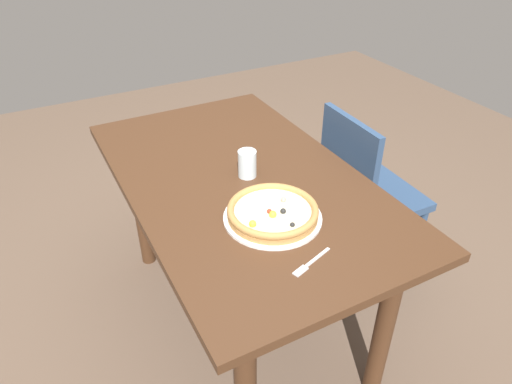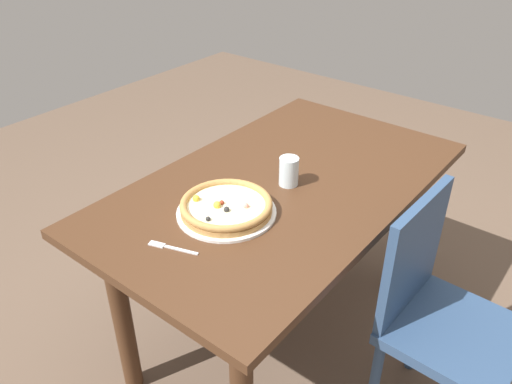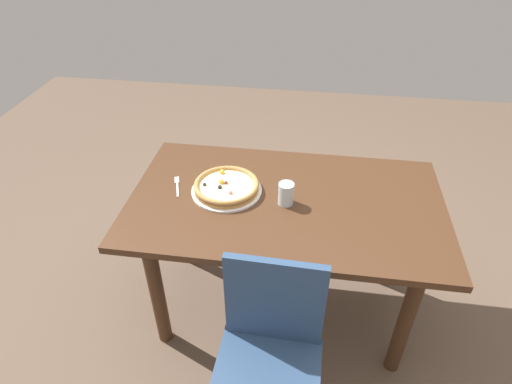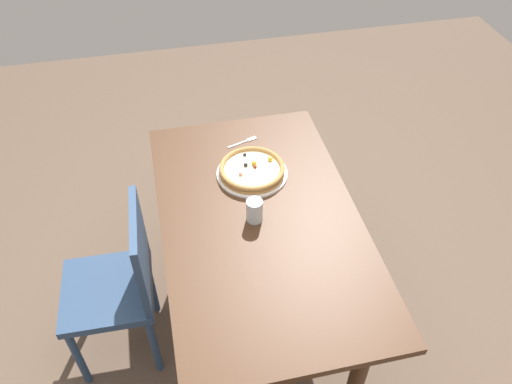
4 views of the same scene
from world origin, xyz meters
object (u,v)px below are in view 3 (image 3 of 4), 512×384
at_px(plate, 227,190).
at_px(fork, 177,185).
at_px(chair_near, 269,357).
at_px(dining_table, 285,219).
at_px(pizza, 226,186).
at_px(drinking_glass, 287,194).

bearing_deg(plate, fork, 176.86).
bearing_deg(chair_near, plate, -64.95).
distance_m(dining_table, fork, 0.54).
bearing_deg(chair_near, fork, -50.08).
bearing_deg(plate, chair_near, -66.71).
bearing_deg(pizza, dining_table, -4.97).
distance_m(plate, fork, 0.25).
xyz_separation_m(dining_table, fork, (-0.53, 0.04, 0.12)).
xyz_separation_m(chair_near, pizza, (-0.28, 0.66, 0.30)).
xyz_separation_m(dining_table, chair_near, (0.00, -0.64, -0.15)).
relative_size(dining_table, chair_near, 1.62).
bearing_deg(dining_table, fork, 175.90).
distance_m(chair_near, drinking_glass, 0.69).
distance_m(plate, pizza, 0.03).
relative_size(chair_near, drinking_glass, 8.37).
distance_m(fork, drinking_glass, 0.54).
xyz_separation_m(fork, drinking_glass, (0.53, -0.06, 0.05)).
relative_size(chair_near, pizza, 2.91).
height_order(dining_table, plate, plate).
bearing_deg(pizza, chair_near, -66.69).
xyz_separation_m(pizza, fork, (-0.24, 0.01, -0.03)).
xyz_separation_m(plate, drinking_glass, (0.29, -0.05, 0.05)).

